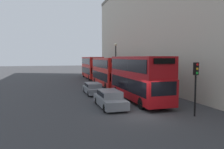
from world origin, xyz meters
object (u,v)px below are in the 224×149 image
Objects in this scene: car_hatchback at (93,88)px; traffic_light at (196,78)px; car_dark_sedan at (110,98)px; bus_second_in_queue at (108,71)px; bus_third_in_queue at (92,67)px; bus_leading at (138,77)px.

traffic_light is at bearing -66.34° from car_hatchback.
bus_second_in_queue is at bearing 75.63° from car_dark_sedan.
car_dark_sedan is at bearing -104.37° from bus_second_in_queue.
traffic_light is at bearing -86.72° from bus_third_in_queue.
bus_second_in_queue is 7.21m from car_hatchback.
bus_second_in_queue is 12.07m from bus_third_in_queue.
bus_second_in_queue is at bearing 61.04° from car_hatchback.
bus_leading is 1.00× the size of bus_third_in_queue.
bus_leading reaches higher than traffic_light.
bus_third_in_queue is 18.61m from car_hatchback.
bus_third_in_queue is at bearing 82.36° from car_dark_sedan.
bus_second_in_queue is 13.79m from car_dark_sedan.
bus_leading is 6.64m from traffic_light.
traffic_light reaches higher than car_dark_sedan.
bus_second_in_queue is 2.61× the size of traffic_light.
bus_second_in_queue is 1.01× the size of bus_third_in_queue.
bus_leading reaches higher than car_hatchback.
car_dark_sedan is at bearing -97.64° from bus_third_in_queue.
bus_third_in_queue is 2.10× the size of car_dark_sedan.
traffic_light is (1.71, -29.88, 0.42)m from bus_third_in_queue.
car_hatchback is at bearing -100.57° from bus_third_in_queue.
bus_leading reaches higher than bus_second_in_queue.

